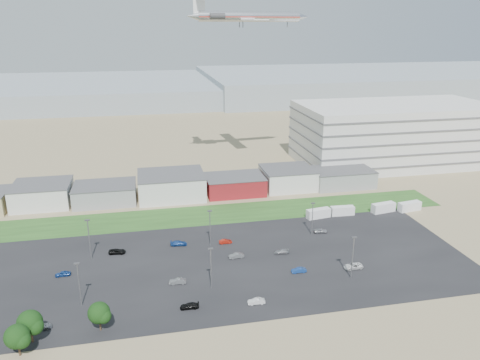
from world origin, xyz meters
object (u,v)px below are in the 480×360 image
object	(u,v)px
parked_car_7	(236,256)
parked_car_9	(117,251)
parked_car_3	(189,306)
parked_car_13	(256,301)
box_trailer_a	(318,213)
airliner	(250,16)
parked_car_12	(281,252)
parked_car_11	(225,241)
parked_car_5	(63,274)
parked_car_6	(179,243)
parked_car_8	(320,231)
parked_car_0	(353,266)
parked_car_1	(299,270)
parked_car_4	(178,281)
parked_car_10	(40,326)

from	to	relation	value
parked_car_7	parked_car_9	bearing A→B (deg)	-109.12
parked_car_3	parked_car_13	size ratio (longest dim) A/B	1.08
parked_car_13	box_trailer_a	bearing A→B (deg)	146.92
box_trailer_a	airliner	distance (m)	80.85
parked_car_12	parked_car_11	bearing A→B (deg)	-120.30
parked_car_5	box_trailer_a	bearing A→B (deg)	103.49
box_trailer_a	parked_car_9	bearing A→B (deg)	-177.99
airliner	parked_car_6	bearing A→B (deg)	-122.90
parked_car_11	parked_car_3	bearing A→B (deg)	155.54
parked_car_11	parked_car_12	distance (m)	15.86
parked_car_3	airliner	bearing A→B (deg)	163.75
box_trailer_a	parked_car_8	xyz separation A→B (m)	(-3.43, -10.65, -0.76)
parked_car_0	parked_car_1	size ratio (longest dim) A/B	1.29
box_trailer_a	parked_car_5	bearing A→B (deg)	-172.96
box_trailer_a	parked_car_9	xyz separation A→B (m)	(-59.67, -11.80, -0.80)
parked_car_8	box_trailer_a	bearing A→B (deg)	-11.38
box_trailer_a	parked_car_0	distance (m)	31.83
box_trailer_a	airliner	bearing A→B (deg)	90.34
parked_car_3	parked_car_4	distance (m)	10.50
parked_car_1	parked_car_10	xyz separation A→B (m)	(-56.39, -10.62, 0.02)
airliner	parked_car_3	size ratio (longest dim) A/B	12.07
parked_car_12	parked_car_6	bearing A→B (deg)	-108.25
airliner	parked_car_1	distance (m)	104.70
parked_car_4	parked_car_0	bearing A→B (deg)	92.93
parked_car_11	parked_car_4	bearing A→B (deg)	141.31
parked_car_1	parked_car_9	distance (m)	46.99
parked_car_10	parked_car_11	distance (m)	51.35
parked_car_8	parked_car_4	bearing A→B (deg)	121.07
parked_car_5	parked_car_9	distance (m)	15.16
parked_car_1	parked_car_5	bearing A→B (deg)	-98.80
parked_car_3	parked_car_12	size ratio (longest dim) A/B	1.03
parked_car_1	parked_car_9	xyz separation A→B (m)	(-43.00, 18.95, 0.01)
parked_car_5	parked_car_13	bearing A→B (deg)	61.08
airliner	parked_car_10	world-z (taller)	airliner
parked_car_13	parked_car_7	bearing A→B (deg)	-177.23
parked_car_4	parked_car_10	bearing A→B (deg)	-62.16
parked_car_4	parked_car_5	distance (m)	27.82
box_trailer_a	parked_car_5	world-z (taller)	box_trailer_a
parked_car_4	parked_car_11	xyz separation A→B (m)	(14.37, 18.20, -0.07)
parked_car_6	parked_car_13	world-z (taller)	parked_car_6
airliner	parked_car_11	world-z (taller)	airliner
parked_car_1	parked_car_8	size ratio (longest dim) A/B	0.96
parked_car_4	parked_car_9	world-z (taller)	parked_car_4
parked_car_6	parked_car_5	bearing A→B (deg)	116.91
parked_car_1	parked_car_13	xyz separation A→B (m)	(-13.12, -10.81, 0.01)
parked_car_7	parked_car_11	bearing A→B (deg)	-174.75
parked_car_3	parked_car_5	bearing A→B (deg)	-121.24
airliner	parked_car_0	world-z (taller)	airliner
parked_car_13	parked_car_11	bearing A→B (deg)	-174.88
parked_car_6	parked_car_9	world-z (taller)	parked_car_6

